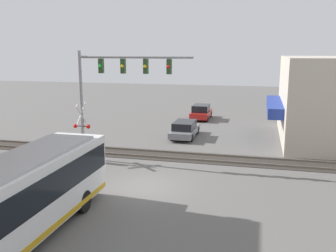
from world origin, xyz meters
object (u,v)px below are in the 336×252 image
at_px(parked_car_grey, 185,130).
at_px(pedestrian_at_crossing, 92,148).
at_px(crossing_signal, 82,126).
at_px(parked_car_red, 201,112).
at_px(city_bus, 13,200).

relative_size(parked_car_grey, pedestrian_at_crossing, 2.60).
height_order(parked_car_grey, pedestrian_at_crossing, pedestrian_at_crossing).
relative_size(crossing_signal, parked_car_red, 0.89).
bearing_deg(parked_car_grey, city_bus, 172.13).
distance_m(city_bus, parked_car_grey, 19.03).
height_order(crossing_signal, parked_car_red, crossing_signal).
xyz_separation_m(city_bus, parked_car_grey, (18.81, -2.60, -1.11)).
relative_size(city_bus, pedestrian_at_crossing, 5.93).
bearing_deg(crossing_signal, parked_car_grey, -32.07).
height_order(city_bus, parked_car_grey, city_bus).
bearing_deg(parked_car_grey, pedestrian_at_crossing, 152.26).
bearing_deg(pedestrian_at_crossing, parked_car_grey, -27.74).
distance_m(city_bus, parked_car_red, 27.61).
distance_m(parked_car_grey, pedestrian_at_crossing, 9.52).
xyz_separation_m(crossing_signal, pedestrian_at_crossing, (-0.22, -0.71, -1.35)).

